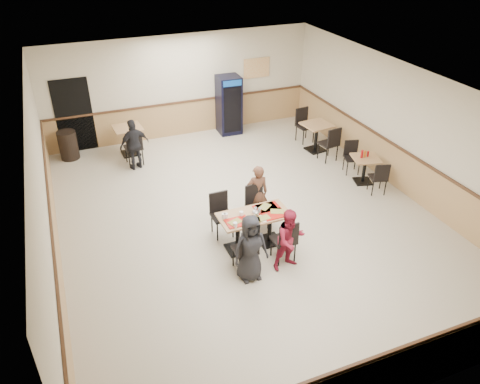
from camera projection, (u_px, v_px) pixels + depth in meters
name	position (u px, v px, depth m)	size (l,w,h in m)	color
ground	(246.00, 217.00, 10.51)	(10.00, 10.00, 0.00)	beige
room_shell	(270.00, 138.00, 12.81)	(10.00, 10.00, 10.00)	silver
main_table	(254.00, 225.00, 9.37)	(1.42, 0.72, 0.76)	black
main_chairs	(252.00, 227.00, 9.36)	(1.27, 1.67, 0.96)	black
diner_woman_left	(250.00, 248.00, 8.45)	(0.66, 0.43, 1.35)	black
diner_woman_right	(290.00, 240.00, 8.74)	(0.62, 0.48, 1.27)	maroon
diner_man_opposite	(257.00, 193.00, 10.12)	(0.49, 0.32, 1.33)	brown
lone_diner	(134.00, 144.00, 12.19)	(0.81, 0.34, 1.37)	black
tabletop_clutter	(256.00, 214.00, 9.21)	(1.25, 0.63, 0.12)	#B2140B
side_table_near	(365.00, 166.00, 11.66)	(0.79, 0.79, 0.69)	black
side_table_near_chair_south	(378.00, 177.00, 11.23)	(0.40, 0.40, 0.87)	black
side_table_near_chair_north	(352.00, 158.00, 12.10)	(0.40, 0.40, 0.87)	black
side_table_far	(317.00, 133.00, 13.20)	(0.84, 0.84, 0.81)	black
side_table_far_chair_south	(328.00, 143.00, 12.70)	(0.47, 0.47, 1.02)	black
side_table_far_chair_north	(305.00, 126.00, 13.73)	(0.47, 0.47, 1.02)	black
condiment_caddy	(364.00, 154.00, 11.52)	(0.23, 0.06, 0.20)	#A40B0F
back_table	(129.00, 136.00, 13.00)	(0.79, 0.79, 0.81)	black
back_table_chair_lone	(133.00, 146.00, 12.50)	(0.47, 0.47, 1.02)	black
pepsi_cooler	(229.00, 105.00, 14.14)	(0.69, 0.70, 1.76)	black
trash_bin	(68.00, 145.00, 12.83)	(0.50, 0.50, 0.80)	black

